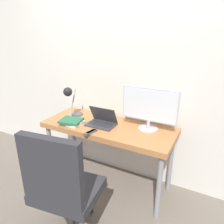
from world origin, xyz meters
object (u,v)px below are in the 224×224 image
desk_lamp (70,97)px  monitor (149,107)px  book_stack (72,122)px  laptop (102,121)px  office_chair (61,185)px

desk_lamp → monitor: bearing=8.3°
desk_lamp → book_stack: 0.29m
laptop → monitor: monitor is taller
monitor → book_stack: (-0.80, -0.28, -0.22)m
laptop → office_chair: 0.87m
book_stack → laptop: bearing=24.1°
monitor → desk_lamp: size_ratio=1.53×
laptop → office_chair: size_ratio=0.29×
monitor → desk_lamp: 0.93m
desk_lamp → book_stack: (0.11, -0.14, -0.23)m
laptop → desk_lamp: desk_lamp is taller
laptop → book_stack: laptop is taller
laptop → desk_lamp: bearing=179.6°
office_chair → book_stack: bearing=120.5°
laptop → office_chair: (0.10, -0.83, -0.23)m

